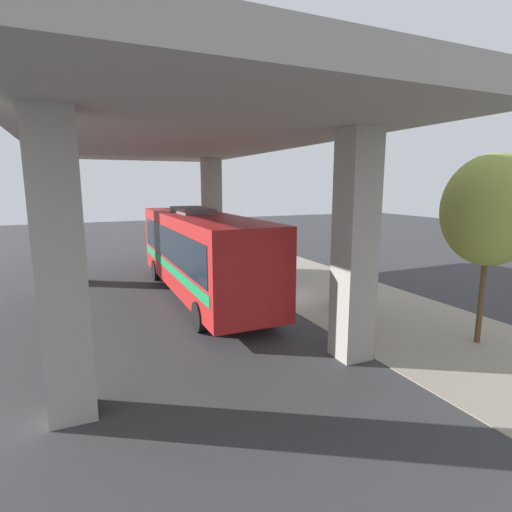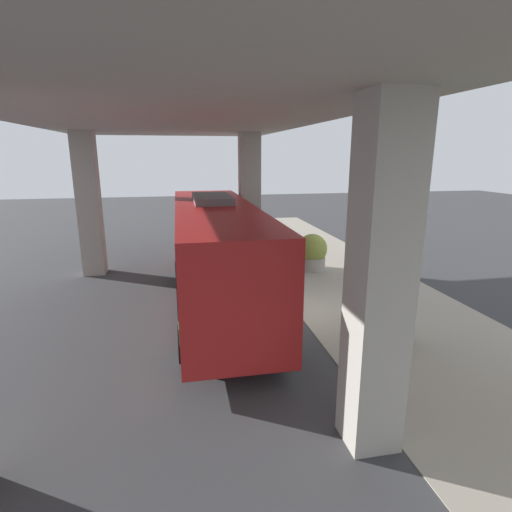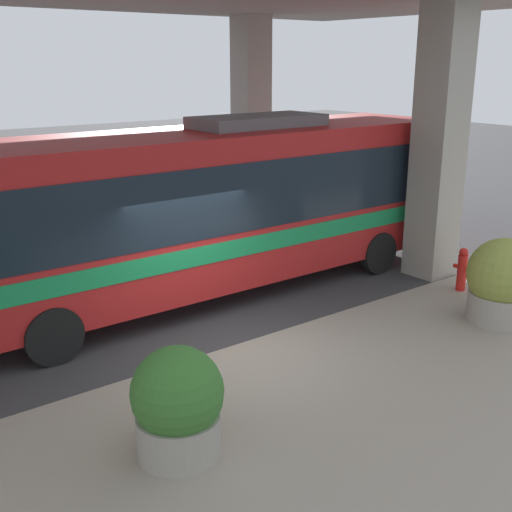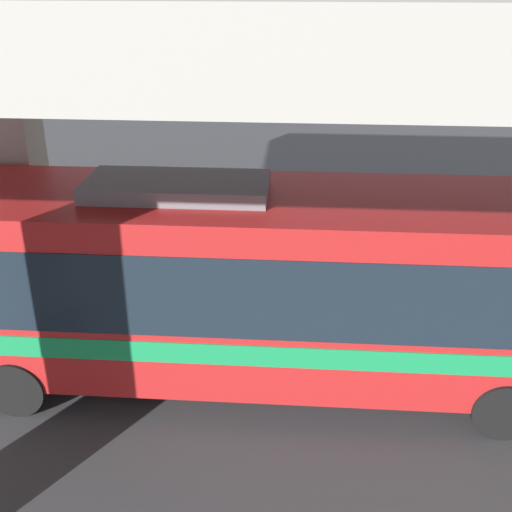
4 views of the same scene
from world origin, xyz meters
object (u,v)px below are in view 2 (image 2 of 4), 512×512
object	(u,v)px
fire_hydrant	(276,256)
planter_middle	(312,252)
bus	(216,248)
planter_front	(394,313)

from	to	relation	value
fire_hydrant	planter_middle	size ratio (longest dim) A/B	0.59
bus	planter_middle	xyz separation A→B (m)	(-4.70, -3.42, -1.22)
planter_front	bus	bearing A→B (deg)	-38.18
fire_hydrant	planter_middle	distance (m)	1.75
fire_hydrant	planter_middle	bearing A→B (deg)	150.02
bus	planter_front	size ratio (longest dim) A/B	7.82
fire_hydrant	planter_front	world-z (taller)	planter_front
planter_middle	fire_hydrant	bearing A→B (deg)	-29.98
planter_front	planter_middle	xyz separation A→B (m)	(0.05, -7.16, 0.08)
fire_hydrant	planter_front	distance (m)	8.17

